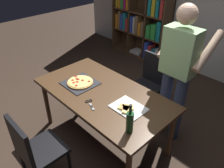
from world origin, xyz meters
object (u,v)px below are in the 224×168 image
Objects in this scene: dining_table at (103,97)px; chair_near_camera at (34,149)px; kitchen_scissors at (90,103)px; person_serving_pizza at (178,69)px; bookshelf at (142,11)px; pepperoni_pizza_on_tray at (80,82)px; chair_far_side at (150,80)px; wine_bottle at (130,122)px.

chair_near_camera is at bearing -90.00° from dining_table.
kitchen_scissors is at bearing -76.61° from dining_table.
person_serving_pizza is at bearing 72.31° from chair_near_camera.
bookshelf is 1.11× the size of person_serving_pizza.
chair_far_side is at bearing 71.38° from pepperoni_pizza_on_tray.
pepperoni_pizza_on_tray is 1.01m from wine_bottle.
pepperoni_pizza_on_tray is at bearing -167.37° from dining_table.
chair_far_side is 2.05m from bookshelf.
pepperoni_pizza_on_tray is 1.94× the size of kitchen_scissors.
chair_near_camera is at bearing -90.00° from chair_far_side.
person_serving_pizza is 8.85× the size of kitchen_scissors.
wine_bottle is at bearing -82.58° from person_serving_pizza.
chair_near_camera and chair_far_side have the same top height.
person_serving_pizza is (0.53, 0.72, 0.32)m from dining_table.
bookshelf is 9.86× the size of kitchen_scissors.
dining_table is 0.73m from wine_bottle.
bookshelf reaches higher than person_serving_pizza.
dining_table is 0.97× the size of person_serving_pizza.
person_serving_pizza reaches higher than chair_near_camera.
bookshelf is (-1.38, 3.31, 0.49)m from chair_near_camera.
dining_table is 0.27m from kitchen_scissors.
person_serving_pizza is at bearing -40.98° from bookshelf.
person_serving_pizza is 1.10m from kitchen_scissors.
person_serving_pizza is (0.53, -0.22, 0.49)m from chair_far_side.
dining_table is 0.95m from chair_far_side.
person_serving_pizza reaches higher than kitchen_scissors.
chair_near_camera is 0.51× the size of person_serving_pizza.
kitchen_scissors is (-0.47, -0.96, -0.24)m from person_serving_pizza.
bookshelf is at bearing 112.66° from chair_near_camera.
dining_table is 1.89× the size of chair_far_side.
pepperoni_pizza_on_tray is 0.44m from kitchen_scissors.
chair_near_camera reaches higher than kitchen_scissors.
pepperoni_pizza_on_tray is at bearing 111.65° from chair_near_camera.
wine_bottle is 1.60× the size of kitchen_scissors.
bookshelf is 2.53m from person_serving_pizza.
wine_bottle is (0.99, -0.18, 0.10)m from pepperoni_pizza_on_tray.
wine_bottle is at bearing -52.23° from bookshelf.
person_serving_pizza is 5.54× the size of wine_bottle.
bookshelf reaches higher than dining_table.
person_serving_pizza is at bearing 97.42° from wine_bottle.
bookshelf reaches higher than chair_near_camera.
chair_far_side is 0.75m from person_serving_pizza.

